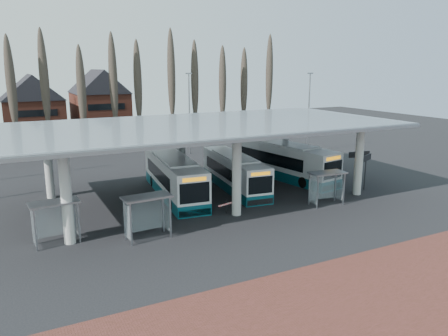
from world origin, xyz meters
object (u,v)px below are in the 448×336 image
bus_1 (174,177)px  bus_2 (234,172)px  shelter_0 (54,213)px  shelter_2 (326,181)px  shelter_1 (146,207)px  bus_3 (282,161)px

bus_1 → bus_2: (5.72, -0.37, -0.14)m
bus_2 → shelter_0: bus_2 is taller
bus_1 → shelter_2: bus_1 is taller
shelter_1 → bus_3: bearing=25.5°
shelter_0 → shelter_2: bearing=-7.6°
shelter_0 → shelter_1: 5.68m
shelter_0 → bus_2: bearing=17.3°
bus_2 → bus_3: (6.26, 1.45, 0.20)m
shelter_1 → shelter_0: bearing=158.2°
shelter_1 → shelter_2: (15.01, 0.38, -0.11)m
shelter_0 → shelter_1: size_ratio=0.96×
shelter_2 → bus_2: bearing=124.2°
bus_2 → shelter_0: (-16.12, -6.20, 0.54)m
bus_1 → shelter_1: 9.74m
bus_2 → shelter_0: 17.28m
bus_1 → shelter_2: (10.00, -7.97, 0.37)m
bus_3 → shelter_0: bus_3 is taller
bus_1 → shelter_2: size_ratio=4.11×
bus_1 → bus_2: size_ratio=1.09×
bus_2 → shelter_1: (-10.73, -7.98, 0.62)m
bus_1 → shelter_0: bus_1 is taller
shelter_0 → shelter_2: (20.40, -1.40, -0.03)m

